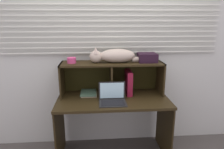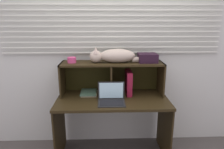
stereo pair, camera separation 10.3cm
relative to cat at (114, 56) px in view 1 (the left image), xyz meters
name	(u,v)px [view 1 (the left image)]	position (x,y,z in m)	size (l,w,h in m)	color
back_panel_with_blinds	(111,53)	(-0.02, 0.22, 0.00)	(4.40, 0.08, 2.50)	beige
desk	(113,111)	(-0.02, -0.16, -0.65)	(1.33, 0.67, 0.77)	black
hutch_shelf_unit	(112,71)	(-0.02, 0.03, -0.20)	(1.25, 0.33, 0.41)	black
cat	(114,56)	(0.00, 0.00, 0.00)	(0.72, 0.18, 0.18)	#BAA794
laptop	(112,98)	(-0.04, -0.27, -0.44)	(0.31, 0.23, 0.22)	black
binder_upright	(129,82)	(0.19, 0.00, -0.34)	(0.06, 0.27, 0.30)	maroon
book_stack	(89,93)	(-0.32, 0.00, -0.47)	(0.20, 0.24, 0.03)	gray
small_basket	(72,60)	(-0.51, 0.00, -0.05)	(0.10, 0.10, 0.07)	#C93E72
storage_box	(147,58)	(0.41, 0.00, -0.03)	(0.23, 0.20, 0.11)	black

